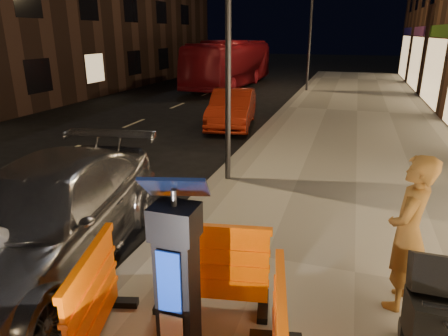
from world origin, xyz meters
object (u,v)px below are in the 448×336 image
(car_silver, at_px, (51,265))
(stroller, at_px, (435,318))
(man, at_px, (408,234))
(parking_kiosk, at_px, (177,281))
(barrier_back, at_px, (212,266))
(barrier_kerbside, at_px, (93,300))
(car_red, at_px, (232,126))
(bus_doubledecker, at_px, (230,86))

(car_silver, xyz_separation_m, stroller, (4.95, -0.49, 0.68))
(man, relative_size, stroller, 1.77)
(parking_kiosk, distance_m, man, 2.69)
(car_silver, height_order, man, man)
(barrier_back, distance_m, barrier_kerbside, 1.34)
(barrier_kerbside, height_order, stroller, barrier_kerbside)
(car_silver, height_order, stroller, stroller)
(car_silver, relative_size, man, 2.77)
(car_red, bearing_deg, barrier_back, -83.97)
(bus_doubledecker, bearing_deg, car_red, -69.85)
(bus_doubledecker, relative_size, stroller, 9.49)
(stroller, bearing_deg, man, 103.09)
(bus_doubledecker, bearing_deg, barrier_kerbside, -73.80)
(parking_kiosk, height_order, stroller, parking_kiosk)
(parking_kiosk, bearing_deg, car_silver, 141.14)
(car_red, bearing_deg, barrier_kerbside, -90.07)
(car_red, relative_size, man, 2.14)
(barrier_back, distance_m, man, 2.27)
(parking_kiosk, xyz_separation_m, bus_doubledecker, (-6.05, 21.63, -1.10))
(man, bearing_deg, barrier_back, -50.68)
(car_red, bearing_deg, stroller, -72.78)
(car_silver, xyz_separation_m, car_red, (-0.07, 9.58, 0.00))
(parking_kiosk, xyz_separation_m, car_silver, (-2.64, 1.26, -1.10))
(car_red, distance_m, man, 10.42)
(barrier_kerbside, relative_size, man, 0.73)
(parking_kiosk, bearing_deg, bus_doubledecker, 92.23)
(car_silver, bearing_deg, bus_doubledecker, 89.99)
(barrier_back, height_order, stroller, barrier_back)
(barrier_back, height_order, car_red, barrier_back)
(parking_kiosk, distance_m, stroller, 2.47)
(parking_kiosk, height_order, barrier_kerbside, parking_kiosk)
(car_silver, relative_size, stroller, 4.90)
(parking_kiosk, bearing_deg, stroller, 4.96)
(parking_kiosk, relative_size, bus_doubledecker, 0.19)
(bus_doubledecker, bearing_deg, stroller, -65.22)
(barrier_kerbside, relative_size, stroller, 1.29)
(car_silver, distance_m, stroller, 5.02)
(barrier_back, bearing_deg, car_silver, 162.98)
(barrier_kerbside, bearing_deg, man, -76.84)
(car_red, xyz_separation_m, man, (4.82, -9.17, 1.09))
(bus_doubledecker, xyz_separation_m, stroller, (8.37, -20.87, 0.68))
(barrier_back, xyz_separation_m, barrier_kerbside, (-0.95, -0.95, 0.00))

